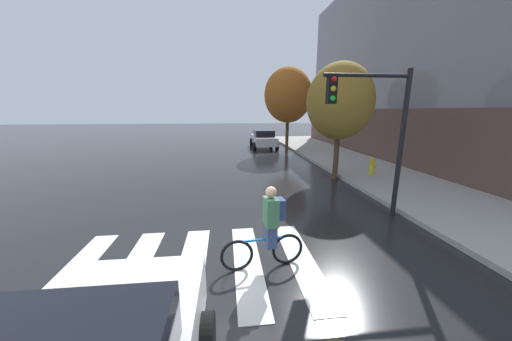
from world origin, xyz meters
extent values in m
plane|color=black|center=(0.00, 0.00, 0.00)|extent=(120.00, 120.00, 0.00)
cube|color=silver|center=(-2.77, 0.00, 0.01)|extent=(0.55, 3.24, 0.01)
cube|color=silver|center=(-1.63, 0.00, 0.01)|extent=(0.55, 3.24, 0.01)
cube|color=silver|center=(-0.48, 0.00, 0.01)|extent=(0.55, 3.24, 0.01)
cube|color=silver|center=(0.66, 0.00, 0.01)|extent=(0.55, 3.24, 0.01)
cube|color=silver|center=(1.80, 0.00, 0.01)|extent=(0.55, 3.24, 0.01)
cube|color=silver|center=(3.48, 17.14, 0.65)|extent=(1.75, 4.33, 0.66)
cube|color=black|center=(3.48, 17.00, 1.24)|extent=(1.56, 2.07, 0.52)
cylinder|color=black|center=(2.58, 18.52, 0.32)|extent=(0.23, 0.64, 0.64)
cylinder|color=black|center=(4.39, 18.52, 0.32)|extent=(0.23, 0.64, 0.64)
cylinder|color=black|center=(2.58, 15.75, 0.32)|extent=(0.23, 0.64, 0.64)
cylinder|color=black|center=(4.39, 15.75, 0.32)|extent=(0.23, 0.64, 0.64)
torus|color=black|center=(1.47, -0.09, 0.33)|extent=(0.66, 0.14, 0.66)
torus|color=black|center=(0.43, -0.22, 0.33)|extent=(0.66, 0.14, 0.66)
cylinder|color=#1972BF|center=(0.95, -0.16, 0.61)|extent=(0.89, 0.16, 0.05)
cylinder|color=#1972BF|center=(1.11, -0.14, 0.68)|extent=(0.04, 0.04, 0.45)
cube|color=#384772|center=(1.11, -0.14, 0.73)|extent=(0.23, 0.30, 0.56)
cube|color=#3F724C|center=(1.11, -0.14, 1.18)|extent=(0.28, 0.39, 0.56)
sphere|color=tan|center=(1.11, -0.14, 1.58)|extent=(0.22, 0.22, 0.22)
cube|color=navy|center=(1.29, -0.11, 1.23)|extent=(0.19, 0.30, 0.40)
cylinder|color=black|center=(5.23, 2.02, 2.10)|extent=(0.14, 0.14, 4.20)
cylinder|color=black|center=(4.03, 2.02, 4.00)|extent=(2.40, 0.10, 0.10)
cube|color=black|center=(3.07, 2.02, 3.65)|extent=(0.24, 0.20, 0.76)
sphere|color=red|center=(3.07, 1.91, 3.89)|extent=(0.14, 0.14, 0.14)
sphere|color=gold|center=(3.07, 1.91, 3.65)|extent=(0.14, 0.14, 0.14)
sphere|color=green|center=(3.07, 1.91, 3.41)|extent=(0.14, 0.14, 0.14)
cylinder|color=gold|center=(7.14, 6.53, 0.47)|extent=(0.22, 0.22, 0.65)
sphere|color=gold|center=(7.14, 6.53, 0.84)|extent=(0.18, 0.18, 0.18)
cylinder|color=gold|center=(7.30, 6.53, 0.51)|extent=(0.12, 0.09, 0.09)
cylinder|color=#4C3823|center=(5.29, 6.45, 1.16)|extent=(0.24, 0.24, 2.33)
ellipsoid|color=olive|center=(5.29, 6.45, 3.49)|extent=(2.90, 2.90, 3.33)
cylinder|color=#4C3823|center=(4.93, 14.68, 1.40)|extent=(0.24, 0.24, 2.80)
ellipsoid|color=#A5591E|center=(4.93, 14.68, 4.20)|extent=(3.49, 3.49, 4.01)
cube|color=brown|center=(16.85, 11.55, 1.60)|extent=(14.23, 23.54, 3.20)
cube|color=slate|center=(16.85, 11.55, 7.77)|extent=(13.95, 23.07, 9.15)
camera|label=1|loc=(0.27, -4.82, 3.10)|focal=18.26mm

